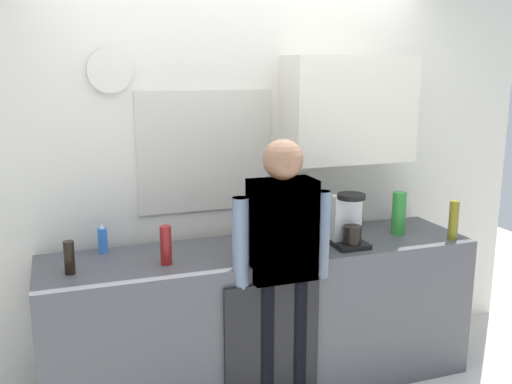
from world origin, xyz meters
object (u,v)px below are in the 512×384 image
Objects in this scene: bottle_amber_beer at (260,227)px; mixing_bowl at (284,249)px; bottle_red_vinegar at (166,245)px; bottle_dark_sauce at (69,258)px; person_at_sink at (282,256)px; storage_canister at (351,217)px; bottle_clear_soda at (399,213)px; cup_terracotta_mug at (292,237)px; bottle_olive_oil at (453,220)px; potted_plant at (295,213)px; dish_soap at (103,240)px; person_guest at (282,256)px; coffee_maker at (348,222)px.

bottle_amber_beer is 1.05× the size of mixing_bowl.
bottle_red_vinegar is 1.22× the size of bottle_dark_sauce.
person_at_sink reaches higher than bottle_dark_sauce.
bottle_amber_beer reaches higher than storage_canister.
bottle_clear_soda is 0.98m from person_at_sink.
bottle_clear_soda is 0.75m from cup_terracotta_mug.
bottle_red_vinegar is 0.80m from cup_terracotta_mug.
bottle_olive_oil reaches higher than bottle_red_vinegar.
bottle_red_vinegar is at bearing 148.19° from person_at_sink.
bottle_clear_soda is (1.54, 0.07, 0.03)m from bottle_red_vinegar.
bottle_olive_oil is at bearing -27.64° from potted_plant.
storage_canister is at bearing 7.71° from bottle_dark_sauce.
potted_plant is 0.39m from storage_canister.
mixing_bowl is 0.96× the size of potted_plant.
dish_soap is at bearing 178.04° from storage_canister.
storage_canister is at bearing 22.31° from person_at_sink.
potted_plant reaches higher than bottle_dark_sauce.
dish_soap is (-0.92, 0.17, -0.04)m from bottle_amber_beer.
storage_canister is at bearing -160.69° from person_guest.
bottle_olive_oil is at bearing -13.79° from bottle_amber_beer.
person_at_sink reaches higher than coffee_maker.
person_guest is (-1.19, -0.07, -0.08)m from bottle_olive_oil.
cup_terracotta_mug is 0.36m from person_at_sink.
bottle_olive_oil reaches higher than cup_terracotta_mug.
bottle_clear_soda is at bearing 139.91° from bottle_olive_oil.
coffee_maker is 1.83× the size of dish_soap.
coffee_maker is at bearing -13.99° from dish_soap.
potted_plant is at bearing -135.04° from person_guest.
coffee_maker is 0.36m from storage_canister.
bottle_clear_soda is at bearing -4.54° from bottle_amber_beer.
person_guest reaches higher than potted_plant.
bottle_olive_oil is 1.09× the size of potted_plant.
person_at_sink is at bearing -119.66° from potted_plant.
dish_soap is (-1.22, -0.00, -0.05)m from potted_plant.
cup_terracotta_mug is 0.51× the size of dish_soap.
mixing_bowl is at bearing -5.34° from bottle_dark_sauce.
bottle_amber_beer is at bearing 77.42° from person_at_sink.
potted_plant reaches higher than cup_terracotta_mug.
dish_soap is (-2.11, 0.46, -0.05)m from bottle_olive_oil.
potted_plant is at bearing 59.34° from mixing_bowl.
storage_canister is (1.61, -0.05, 0.01)m from dish_soap.
person_guest is (1.12, -0.23, -0.04)m from bottle_dark_sauce.
bottle_olive_oil is 0.16× the size of person_guest.
coffee_maker is 0.41m from potted_plant.
storage_canister is at bearing 9.47° from bottle_amber_beer.
bottle_dark_sauce is 1.82m from storage_canister.
potted_plant is 0.14× the size of person_at_sink.
cup_terracotta_mug is at bearing 3.21° from bottle_dark_sauce.
mixing_bowl is (0.67, -0.09, -0.07)m from bottle_red_vinegar.
potted_plant is at bearing 158.57° from bottle_clear_soda.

